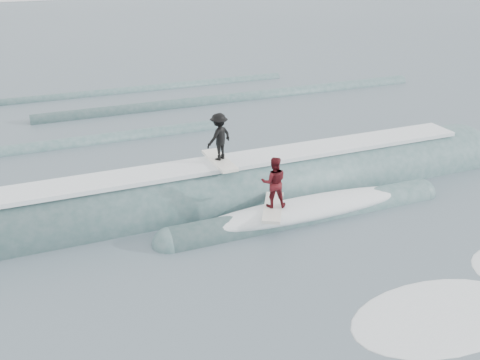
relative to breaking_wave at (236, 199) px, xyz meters
name	(u,v)px	position (x,y,z in m)	size (l,w,h in m)	color
ground	(329,310)	(-0.18, -6.35, -0.03)	(160.00, 160.00, 0.00)	#40545E
breaking_wave	(236,199)	(0.00, 0.00, 0.00)	(22.42, 4.11, 2.66)	#355959
surfer_black	(219,139)	(-0.50, 0.22, 2.16)	(1.16, 2.01, 1.66)	white
surfer_red	(274,185)	(0.43, -1.98, 1.28)	(1.46, 2.01, 1.70)	silver
whitewater	(450,310)	(2.51, -7.45, -0.03)	(15.33, 3.82, 0.10)	white
far_swells	(132,114)	(-1.18, 11.30, -0.03)	(35.66, 8.65, 0.80)	#355959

